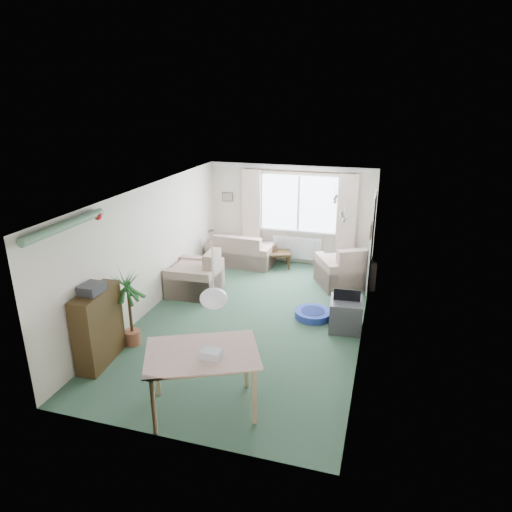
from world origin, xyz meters
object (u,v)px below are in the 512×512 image
(pet_bed, at_px, (313,314))
(bookshelf, at_px, (98,327))
(houseplant, at_px, (130,308))
(dining_table, at_px, (203,381))
(tv_cube, at_px, (346,314))
(sofa, at_px, (241,249))
(armchair_left, at_px, (195,272))
(armchair_corner, at_px, (344,265))
(coffee_table, at_px, (273,260))

(pet_bed, bearing_deg, bookshelf, -140.62)
(houseplant, height_order, dining_table, houseplant)
(houseplant, height_order, tv_cube, houseplant)
(sofa, relative_size, bookshelf, 1.32)
(armchair_left, bearing_deg, armchair_corner, 110.22)
(sofa, height_order, bookshelf, bookshelf)
(houseplant, bearing_deg, tv_cube, 24.66)
(armchair_left, bearing_deg, dining_table, 22.04)
(sofa, bearing_deg, dining_table, 104.82)
(armchair_left, height_order, dining_table, armchair_left)
(bookshelf, distance_m, tv_cube, 4.15)
(dining_table, relative_size, pet_bed, 1.99)
(dining_table, bearing_deg, houseplant, 146.04)
(sofa, xyz_separation_m, houseplant, (-0.55, -4.15, 0.26))
(armchair_corner, distance_m, tv_cube, 2.03)
(bookshelf, height_order, houseplant, houseplant)
(coffee_table, distance_m, tv_cube, 3.29)
(armchair_left, distance_m, pet_bed, 2.65)
(bookshelf, bearing_deg, houseplant, 67.40)
(bookshelf, relative_size, dining_table, 0.89)
(armchair_corner, height_order, coffee_table, armchair_corner)
(coffee_table, relative_size, tv_cube, 1.39)
(armchair_left, bearing_deg, sofa, 164.78)
(armchair_corner, xyz_separation_m, coffee_table, (-1.76, 0.61, -0.27))
(armchair_left, bearing_deg, houseplant, -7.06)
(dining_table, xyz_separation_m, pet_bed, (0.94, 3.00, -0.35))
(bookshelf, xyz_separation_m, houseplant, (0.19, 0.60, 0.06))
(dining_table, bearing_deg, sofa, 103.02)
(armchair_corner, bearing_deg, armchair_left, -4.44)
(dining_table, xyz_separation_m, tv_cube, (1.56, 2.74, -0.14))
(armchair_left, bearing_deg, coffee_table, 144.39)
(sofa, distance_m, armchair_left, 1.93)
(armchair_left, distance_m, houseplant, 2.27)
(bookshelf, bearing_deg, sofa, 76.21)
(dining_table, bearing_deg, coffee_table, 94.71)
(coffee_table, relative_size, bookshelf, 0.71)
(armchair_corner, distance_m, dining_table, 4.92)
(armchair_corner, relative_size, houseplant, 0.79)
(armchair_left, height_order, coffee_table, armchair_left)
(armchair_corner, xyz_separation_m, bookshelf, (-3.29, -4.14, 0.13))
(bookshelf, height_order, dining_table, bookshelf)
(sofa, relative_size, dining_table, 1.18)
(bookshelf, distance_m, houseplant, 0.63)
(armchair_left, xyz_separation_m, houseplant, (-0.15, -2.26, 0.19))
(dining_table, bearing_deg, armchair_corner, 74.52)
(tv_cube, bearing_deg, armchair_left, 162.48)
(armchair_corner, distance_m, armchair_left, 3.22)
(armchair_corner, relative_size, pet_bed, 1.55)
(sofa, bearing_deg, coffee_table, -178.20)
(armchair_left, relative_size, bookshelf, 0.87)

